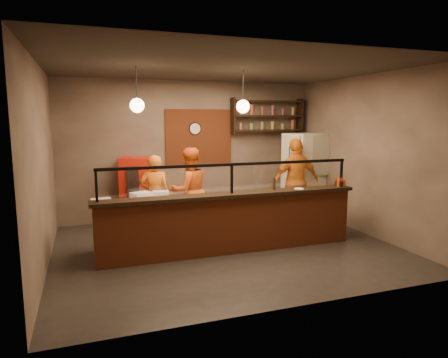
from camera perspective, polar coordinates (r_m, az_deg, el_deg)
name	(u,v)px	position (r m, az deg, el deg)	size (l,w,h in m)	color
floor	(226,247)	(7.42, 0.27, -9.70)	(6.00, 6.00, 0.00)	black
ceiling	(226,68)	(7.10, 0.29, 15.63)	(6.00, 6.00, 0.00)	#353029
wall_back	(191,150)	(9.47, -4.80, 4.15)	(6.00, 6.00, 0.00)	#7C6A5B
wall_left	(41,167)	(6.71, -24.64, 1.56)	(5.00, 5.00, 0.00)	#7C6A5B
wall_right	(366,155)	(8.56, 19.58, 3.21)	(5.00, 5.00, 0.00)	#7C6A5B
wall_front	(296,181)	(4.82, 10.26, -0.28)	(6.00, 6.00, 0.00)	#7C6A5B
brick_patch	(199,137)	(9.47, -3.60, 5.98)	(1.60, 0.04, 1.30)	brown
service_counter	(232,225)	(7.01, 1.10, -6.54)	(4.60, 0.25, 1.00)	brown
counter_ledge	(232,195)	(6.89, 1.11, -2.29)	(4.70, 0.37, 0.06)	black
worktop_cabinet	(222,222)	(7.48, -0.24, -6.15)	(4.60, 0.75, 0.85)	gray
worktop	(222,198)	(7.38, -0.25, -2.77)	(4.60, 0.75, 0.05)	silver
sneeze_guard	(232,175)	(6.83, 1.12, 0.52)	(4.50, 0.05, 0.52)	white
wall_shelving	(267,116)	(9.92, 6.22, 8.96)	(1.84, 0.28, 0.85)	black
wall_clock	(195,129)	(9.43, -4.18, 7.18)	(0.30, 0.30, 0.04)	black
pendant_left	(137,105)	(6.90, -12.31, 10.24)	(0.24, 0.24, 0.77)	black
pendant_right	(243,106)	(7.38, 2.73, 10.31)	(0.24, 0.24, 0.77)	black
cook_left	(155,196)	(8.06, -9.85, -2.36)	(0.59, 0.39, 1.63)	orange
cook_mid	(189,191)	(8.18, -4.99, -1.65)	(0.85, 0.67, 1.76)	#D15213
cook_right	(296,181)	(9.00, 10.26, -0.33)	(1.12, 0.47, 1.91)	orange
fridge	(305,175)	(9.77, 11.43, 0.58)	(0.83, 0.77, 1.99)	silver
red_cooler	(136,191)	(8.99, -12.46, -1.71)	(0.65, 0.59, 1.51)	#B6190C
pizza_dough	(236,194)	(7.59, 1.74, -2.22)	(0.44, 0.44, 0.01)	beige
prep_tub_a	(141,197)	(7.11, -11.74, -2.53)	(0.32, 0.26, 0.16)	white
prep_tub_b	(161,195)	(7.28, -9.03, -2.28)	(0.29, 0.23, 0.14)	silver
prep_tub_c	(101,204)	(6.73, -17.12, -3.40)	(0.31, 0.25, 0.16)	white
rolling_pin	(165,200)	(7.04, -8.47, -2.98)	(0.06, 0.06, 0.34)	yellow
condiment_caddy	(340,184)	(7.91, 16.23, -0.65)	(0.17, 0.13, 0.10)	black
pepper_mill	(274,184)	(7.27, 7.20, -0.65)	(0.05, 0.05, 0.22)	black
small_plate	(299,189)	(7.41, 10.67, -1.39)	(0.17, 0.17, 0.01)	white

